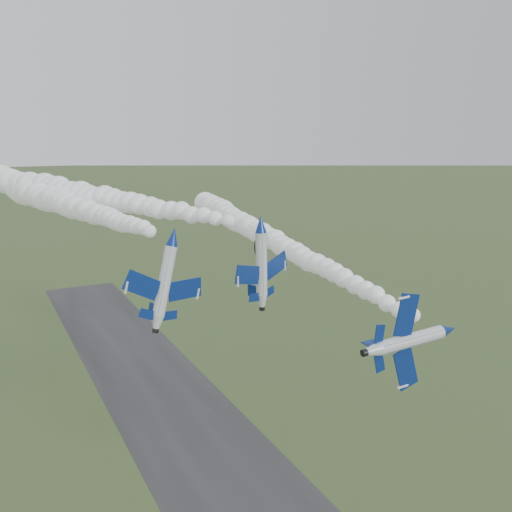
# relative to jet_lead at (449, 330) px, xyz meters

# --- Properties ---
(runway) EXTENTS (24.00, 260.00, 0.04)m
(runway) POSITION_rel_jet_lead_xyz_m (-14.01, 35.83, -33.54)
(runway) COLOR #2A2A2C
(runway) RESTS_ON ground
(jet_lead) EXTENTS (3.29, 13.17, 10.90)m
(jet_lead) POSITION_rel_jet_lead_xyz_m (0.00, 0.00, 0.00)
(jet_lead) COLOR silver
(smoke_trail_jet_lead) EXTENTS (5.37, 75.59, 5.04)m
(smoke_trail_jet_lead) POSITION_rel_jet_lead_xyz_m (0.53, 41.14, 3.07)
(smoke_trail_jet_lead) COLOR white
(jet_pair_left) EXTENTS (11.30, 13.67, 4.14)m
(jet_pair_left) POSITION_rel_jet_lead_xyz_m (-24.45, 23.37, 8.97)
(jet_pair_left) COLOR silver
(smoke_trail_jet_pair_left) EXTENTS (18.32, 59.47, 5.36)m
(smoke_trail_jet_pair_left) POSITION_rel_jet_lead_xyz_m (-31.81, 55.83, 9.66)
(smoke_trail_jet_pair_left) COLOR white
(jet_pair_right) EXTENTS (11.20, 12.78, 3.33)m
(jet_pair_right) POSITION_rel_jet_lead_xyz_m (-12.04, 23.14, 9.76)
(jet_pair_right) COLOR silver
(smoke_trail_jet_pair_right) EXTENTS (34.56, 67.67, 5.75)m
(smoke_trail_jet_pair_right) POSITION_rel_jet_lead_xyz_m (-27.65, 58.79, 10.87)
(smoke_trail_jet_pair_right) COLOR white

